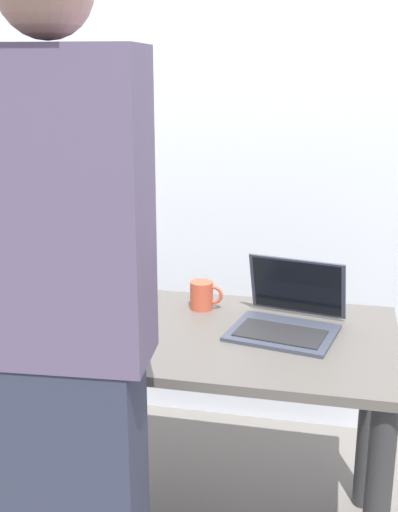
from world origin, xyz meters
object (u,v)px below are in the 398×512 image
Objects in this scene: person_figure at (67,348)px; coffee_mug at (202,295)px; beer_bottle_amber at (101,280)px; beer_bottle_brown at (92,292)px; laptop at (288,316)px.

person_figure is 16.12× the size of coffee_mug.
beer_bottle_amber is 0.16× the size of person_figure.
beer_bottle_brown reaches higher than beer_bottle_amber.
person_figure is at bearing -75.20° from beer_bottle_amber.
beer_bottle_brown is 0.17× the size of person_figure.
beer_bottle_amber is 0.36m from coffee_mug.
person_figure is (-0.46, -0.69, 0.15)m from laptop.
beer_bottle_amber is at bearing 104.80° from person_figure.
beer_bottle_brown is at bearing -79.57° from beer_bottle_amber.
laptop is 1.29× the size of beer_bottle_amber.
beer_bottle_amber is 0.74m from person_figure.
beer_bottle_brown is 2.74× the size of coffee_mug.
beer_bottle_amber reaches higher than coffee_mug.
laptop is 0.84m from person_figure.
beer_bottle_amber is at bearing 177.39° from laptop.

